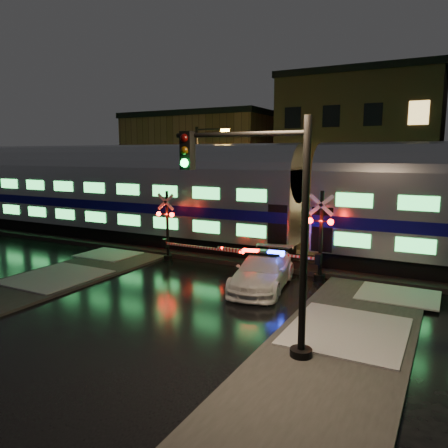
{
  "coord_description": "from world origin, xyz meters",
  "views": [
    {
      "loc": [
        9.15,
        -16.29,
        5.63
      ],
      "look_at": [
        -0.79,
        2.5,
        2.2
      ],
      "focal_mm": 35.0,
      "sensor_mm": 36.0,
      "label": 1
    }
  ],
  "objects": [
    {
      "name": "sidewalk_right",
      "position": [
        6.5,
        -6.0,
        0.06
      ],
      "size": [
        4.0,
        20.0,
        0.12
      ],
      "primitive_type": "cube",
      "color": "#2D2D2D",
      "rests_on": "ground"
    },
    {
      "name": "building_mid",
      "position": [
        2.0,
        22.5,
        5.75
      ],
      "size": [
        12.0,
        11.0,
        11.5
      ],
      "primitive_type": "cube",
      "color": "brown",
      "rests_on": "ground"
    },
    {
      "name": "ballast",
      "position": [
        0.0,
        5.0,
        0.12
      ],
      "size": [
        90.0,
        4.2,
        0.24
      ],
      "primitive_type": "cube",
      "color": "black",
      "rests_on": "ground"
    },
    {
      "name": "traffic_light",
      "position": [
        4.71,
        -5.36,
        3.51
      ],
      "size": [
        4.27,
        0.74,
        6.6
      ],
      "rotation": [
        0.0,
        0.0,
        -0.15
      ],
      "color": "black",
      "rests_on": "ground"
    },
    {
      "name": "train",
      "position": [
        2.74,
        5.0,
        3.38
      ],
      "size": [
        51.0,
        3.12,
        5.92
      ],
      "color": "black",
      "rests_on": "ballast"
    },
    {
      "name": "crossing_signal_left",
      "position": [
        -3.76,
        2.3,
        1.52
      ],
      "size": [
        5.24,
        0.63,
        3.71
      ],
      "color": "black",
      "rests_on": "ground"
    },
    {
      "name": "police_car",
      "position": [
        2.25,
        0.26,
        0.74
      ],
      "size": [
        2.84,
        5.31,
        1.63
      ],
      "rotation": [
        0.0,
        0.0,
        0.16
      ],
      "color": "white",
      "rests_on": "ground"
    },
    {
      "name": "building_left",
      "position": [
        -13.0,
        22.0,
        4.5
      ],
      "size": [
        14.0,
        10.0,
        9.0
      ],
      "primitive_type": "cube",
      "color": "brown",
      "rests_on": "ground"
    },
    {
      "name": "crossing_signal_right",
      "position": [
        3.73,
        2.3,
        1.67
      ],
      "size": [
        5.71,
        0.65,
        4.04
      ],
      "color": "black",
      "rests_on": "ground"
    },
    {
      "name": "streetlight",
      "position": [
        -6.04,
        9.0,
        4.26
      ],
      "size": [
        2.47,
        0.26,
        7.39
      ],
      "color": "black",
      "rests_on": "ground"
    },
    {
      "name": "ground",
      "position": [
        0.0,
        0.0,
        0.0
      ],
      "size": [
        120.0,
        120.0,
        0.0
      ],
      "primitive_type": "plane",
      "color": "black",
      "rests_on": "ground"
    }
  ]
}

